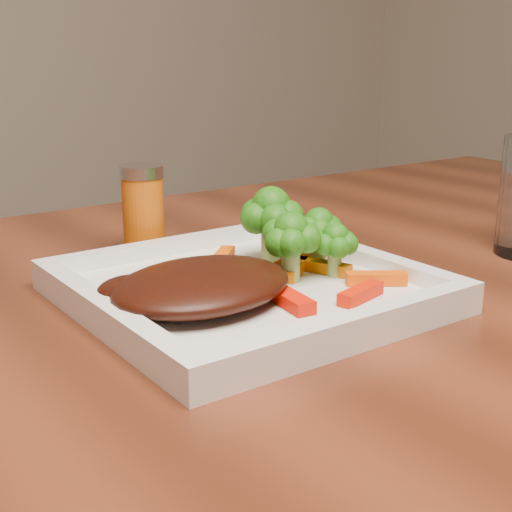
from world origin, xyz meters
TOP-DOWN VIEW (x-y plane):
  - plate at (-0.11, 0.07)m, footprint 0.27×0.27m
  - steak at (-0.16, 0.05)m, footprint 0.17×0.14m
  - broccoli_0 at (-0.05, 0.11)m, footprint 0.08×0.08m
  - broccoli_1 at (-0.03, 0.08)m, footprint 0.05×0.05m
  - broccoli_2 at (-0.03, 0.04)m, footprint 0.05×0.05m
  - broccoli_3 at (-0.07, 0.06)m, footprint 0.06×0.06m
  - carrot_0 at (-0.06, -0.01)m, footprint 0.05×0.02m
  - carrot_1 at (-0.02, 0.01)m, footprint 0.05×0.04m
  - carrot_2 at (-0.11, 0.01)m, footprint 0.02×0.06m
  - carrot_3 at (-0.01, 0.10)m, footprint 0.06×0.03m
  - carrot_4 at (-0.09, 0.13)m, footprint 0.04×0.04m
  - carrot_5 at (-0.03, 0.06)m, footprint 0.03×0.05m
  - carrot_6 at (-0.06, 0.08)m, footprint 0.05×0.03m
  - spice_shaker at (-0.12, 0.24)m, footprint 0.05×0.05m
  - carrot_7 at (-0.06, 0.07)m, footprint 0.05×0.04m

SIDE VIEW (x-z plane):
  - plate at x=-0.11m, z-range 0.75..0.76m
  - carrot_0 at x=-0.06m, z-range 0.76..0.77m
  - carrot_1 at x=-0.02m, z-range 0.76..0.77m
  - carrot_2 at x=-0.11m, z-range 0.76..0.77m
  - carrot_3 at x=-0.01m, z-range 0.76..0.77m
  - carrot_4 at x=-0.09m, z-range 0.76..0.77m
  - carrot_5 at x=-0.03m, z-range 0.76..0.77m
  - carrot_6 at x=-0.06m, z-range 0.76..0.77m
  - carrot_7 at x=-0.06m, z-range 0.76..0.77m
  - steak at x=-0.16m, z-range 0.76..0.79m
  - broccoli_2 at x=-0.03m, z-range 0.76..0.82m
  - broccoli_3 at x=-0.07m, z-range 0.76..0.82m
  - broccoli_1 at x=-0.03m, z-range 0.76..0.83m
  - spice_shaker at x=-0.12m, z-range 0.75..0.84m
  - broccoli_0 at x=-0.05m, z-range 0.76..0.83m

